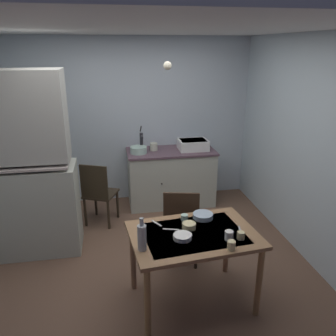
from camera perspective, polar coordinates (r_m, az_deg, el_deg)
name	(u,v)px	position (r m, az deg, el deg)	size (l,w,h in m)	color
ground_plane	(148,262)	(4.11, -3.34, -15.44)	(4.73, 4.73, 0.00)	brown
wall_back	(132,122)	(5.38, -6.06, 7.71)	(3.76, 0.10, 2.51)	silver
wall_right	(312,150)	(4.17, 22.90, 2.71)	(0.10, 3.83, 2.51)	silver
ceiling_slab	(143,23)	(3.37, -4.27, 23.00)	(3.76, 3.83, 0.10)	silver
hutch_cabinet	(28,173)	(4.20, -22.27, -0.73)	(1.04, 0.53, 2.14)	#AFB4A6
counter_cabinet	(171,177)	(5.33, 0.50, -1.51)	(1.34, 0.64, 0.87)	#AFB4A6
sink_basin	(193,145)	(5.24, 4.19, 3.93)	(0.44, 0.34, 0.15)	white
hand_pump	(141,140)	(5.13, -4.45, 4.63)	(0.05, 0.27, 0.39)	#232328
mixing_bowl_counter	(139,150)	(5.06, -4.94, 3.02)	(0.24, 0.24, 0.10)	#ADD1C1
stoneware_crock	(154,147)	(5.19, -2.40, 3.58)	(0.11, 0.11, 0.12)	beige
dining_table	(193,242)	(3.23, 4.25, -12.27)	(1.22, 0.90, 0.75)	#946B47
chair_far_side	(181,225)	(3.84, 2.19, -9.48)	(0.48, 0.48, 0.93)	#32281E
chair_by_counter	(99,192)	(4.76, -11.52, -4.01)	(0.52, 0.52, 0.91)	#2E2419
serving_bowl_wide	(189,226)	(3.24, 3.52, -9.59)	(0.13, 0.13, 0.05)	beige
soup_bowl_small	(182,237)	(3.08, 2.43, -11.36)	(0.17, 0.17, 0.04)	white
sauce_dish	(203,216)	(3.44, 5.85, -7.92)	(0.20, 0.20, 0.05)	#9EB2C6
teacup_mint	(231,245)	(2.97, 10.51, -12.56)	(0.07, 0.07, 0.08)	beige
mug_tall	(241,236)	(3.14, 12.04, -10.96)	(0.07, 0.07, 0.07)	beige
mug_dark	(184,217)	(3.38, 2.75, -8.24)	(0.07, 0.07, 0.06)	#ADD1C1
teacup_cream	(229,235)	(3.10, 10.14, -11.02)	(0.07, 0.07, 0.09)	white
glass_bottle	(142,237)	(2.89, -4.37, -11.38)	(0.08, 0.08, 0.30)	#B7BCC1
table_knife	(240,231)	(3.26, 11.93, -10.31)	(0.20, 0.02, 0.01)	silver
teaspoon_near_bowl	(171,229)	(3.23, 0.48, -10.20)	(0.15, 0.02, 0.01)	beige
teaspoon_by_cup	(156,223)	(3.33, -1.95, -9.17)	(0.15, 0.02, 0.01)	beige
pendant_bulb	(168,66)	(3.38, -0.08, 16.71)	(0.08, 0.08, 0.08)	#F9EFCC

